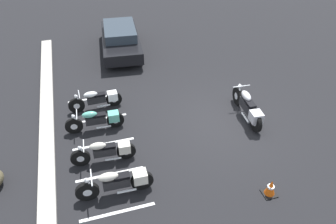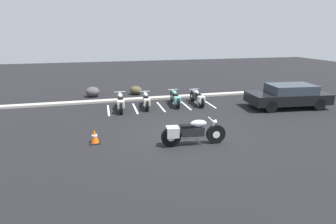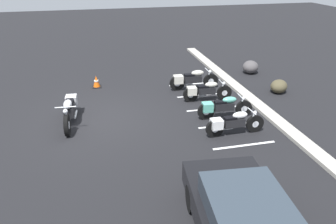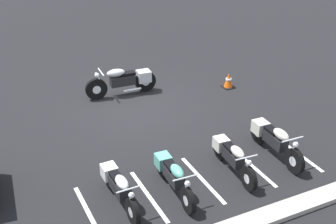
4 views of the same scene
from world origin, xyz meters
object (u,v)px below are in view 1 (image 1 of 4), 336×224
parked_bike_2 (98,120)px  traffic_cone (271,188)px  parked_bike_0 (119,182)px  motorcycle_silver_featured (248,107)px  parked_bike_1 (107,151)px  parked_bike_3 (98,99)px  car_black (121,39)px

parked_bike_2 → traffic_cone: size_ratio=3.78×
parked_bike_0 → parked_bike_2: bearing=-83.8°
parked_bike_2 → motorcycle_silver_featured: bearing=173.2°
parked_bike_1 → parked_bike_3: (2.97, -0.08, -0.00)m
parked_bike_1 → parked_bike_3: same height
motorcycle_silver_featured → parked_bike_1: 5.40m
parked_bike_2 → car_black: (5.94, -1.88, 0.24)m
parked_bike_1 → car_black: (7.62, -1.80, 0.25)m
motorcycle_silver_featured → car_black: size_ratio=0.55×
parked_bike_3 → car_black: car_black is taller
motorcycle_silver_featured → parked_bike_1: size_ratio=1.18×
parked_bike_2 → car_black: bearing=-104.8°
motorcycle_silver_featured → parked_bike_0: (-2.16, 5.20, -0.04)m
motorcycle_silver_featured → parked_bike_3: bearing=71.2°
parked_bike_0 → parked_bike_3: bearing=-87.2°
parked_bike_0 → parked_bike_2: 3.09m
parked_bike_1 → traffic_cone: 5.08m
parked_bike_3 → car_black: 4.96m
car_black → parked_bike_1: bearing=-7.6°
car_black → parked_bike_3: bearing=-14.6°
motorcycle_silver_featured → parked_bike_3: size_ratio=1.18×
motorcycle_silver_featured → parked_bike_1: motorcycle_silver_featured is taller
traffic_cone → parked_bike_0: bearing=73.0°
motorcycle_silver_featured → parked_bike_0: size_ratio=1.09×
car_black → motorcycle_silver_featured: bearing=33.0°
parked_bike_0 → parked_bike_3: parked_bike_0 is taller
car_black → parked_bike_2: bearing=-11.9°
parked_bike_0 → parked_bike_1: 1.41m
parked_bike_0 → car_black: size_ratio=0.50×
parked_bike_0 → car_black: bearing=-98.5°
motorcycle_silver_featured → car_black: 7.73m
parked_bike_1 → parked_bike_2: size_ratio=0.99×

